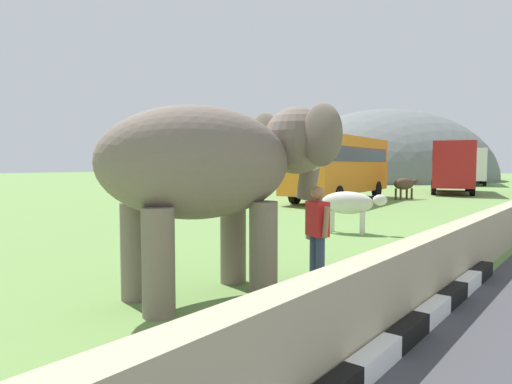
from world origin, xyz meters
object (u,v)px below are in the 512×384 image
object	(u,v)px
bus_orange	(339,163)
cow_near	(349,204)
cow_mid	(405,184)
bus_white	(471,164)
person_handler	(317,230)
bus_red	(452,163)
elephant	(221,167)

from	to	relation	value
bus_orange	cow_near	bearing A→B (deg)	-150.62
cow_near	cow_mid	xyz separation A→B (m)	(13.48, 3.32, 0.00)
bus_orange	bus_white	world-z (taller)	same
bus_white	cow_mid	distance (m)	22.72
person_handler	bus_red	bearing A→B (deg)	10.60
person_handler	bus_orange	bearing A→B (deg)	26.89
elephant	bus_red	xyz separation A→B (m)	(28.07, 4.10, 0.09)
cow_near	elephant	bearing A→B (deg)	-169.39
elephant	cow_mid	xyz separation A→B (m)	(20.31, 4.60, -1.12)
bus_red	cow_near	size ratio (longest dim) A/B	4.34
bus_white	bus_red	bearing A→B (deg)	-171.40
elephant	cow_near	xyz separation A→B (m)	(6.83, 1.28, -1.12)
elephant	bus_white	bearing A→B (deg)	8.41
bus_red	cow_near	xyz separation A→B (m)	(-21.24, -2.82, -1.21)
elephant	cow_mid	bearing A→B (deg)	12.75
person_handler	bus_red	distance (m)	27.15
bus_orange	cow_mid	bearing A→B (deg)	-38.73
elephant	bus_orange	xyz separation A→B (m)	(17.18, 7.11, 0.09)
bus_red	bus_white	size ratio (longest dim) A/B	0.92
bus_red	cow_mid	bearing A→B (deg)	176.31
bus_orange	cow_near	size ratio (longest dim) A/B	5.14
bus_red	cow_near	bearing A→B (deg)	-172.44
bus_orange	cow_near	world-z (taller)	bus_orange
elephant	cow_mid	distance (m)	20.85
elephant	bus_orange	distance (m)	18.59
bus_red	bus_white	xyz separation A→B (m)	(14.87, 2.25, 0.00)
bus_red	cow_mid	world-z (taller)	bus_red
person_handler	cow_near	bearing A→B (deg)	21.82
cow_near	bus_orange	bearing A→B (deg)	29.38
person_handler	bus_white	size ratio (longest dim) A/B	0.18
bus_orange	cow_mid	size ratio (longest dim) A/B	5.17
elephant	person_handler	xyz separation A→B (m)	(1.41, -0.89, -1.06)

